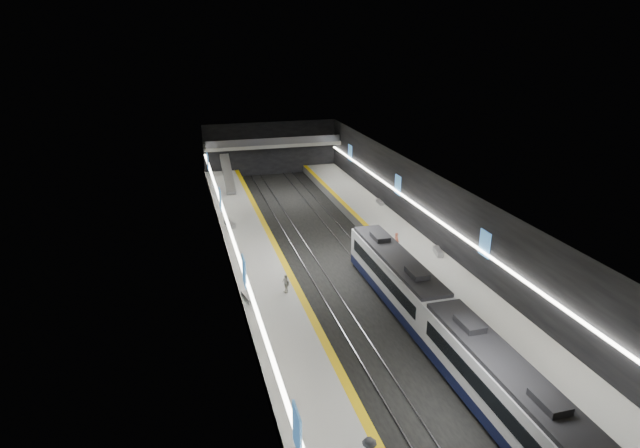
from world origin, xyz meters
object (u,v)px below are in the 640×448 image
object	(u,v)px
passenger_right_a	(396,242)
passenger_left_a	(286,284)
bench_left_far	(230,224)
bench_left_near	(248,298)
bench_right_near	(438,252)
train	(439,321)
bench_right_far	(380,202)
escalator	(228,174)

from	to	relation	value
passenger_right_a	passenger_left_a	size ratio (longest dim) A/B	1.12
bench_left_far	passenger_left_a	distance (m)	16.82
passenger_right_a	passenger_left_a	world-z (taller)	passenger_right_a
bench_left_far	passenger_right_a	world-z (taller)	passenger_right_a
passenger_right_a	passenger_left_a	distance (m)	13.39
bench_left_near	bench_right_near	xyz separation A→B (m)	(18.67, 4.22, 0.03)
train	bench_left_far	size ratio (longest dim) A/B	14.88
bench_left_far	bench_right_far	distance (m)	18.74
passenger_left_a	passenger_right_a	bearing A→B (deg)	92.83
passenger_left_a	train	bearing A→B (deg)	21.13
bench_right_far	escalator	bearing A→B (deg)	146.88
bench_right_near	passenger_right_a	size ratio (longest dim) A/B	1.13
escalator	passenger_left_a	bearing A→B (deg)	-87.88
bench_left_far	passenger_right_a	distance (m)	18.32
train	passenger_right_a	distance (m)	15.33
train	bench_left_near	size ratio (longest dim) A/B	16.96
bench_left_near	bench_right_far	size ratio (longest dim) A/B	1.07
train	bench_left_near	bearing A→B (deg)	143.93
train	escalator	world-z (taller)	escalator
escalator	bench_right_far	xyz separation A→B (m)	(17.00, -11.87, -1.70)
bench_left_far	bench_right_far	xyz separation A→B (m)	(18.50, 3.00, -0.05)
bench_right_far	passenger_right_a	distance (m)	14.36
escalator	passenger_left_a	xyz separation A→B (m)	(1.17, -31.47, -1.11)
bench_left_far	passenger_right_a	size ratio (longest dim) A/B	1.15
bench_right_near	bench_right_far	xyz separation A→B (m)	(0.33, 15.86, -0.04)
bench_left_near	bench_right_near	distance (m)	19.15
train	passenger_left_a	world-z (taller)	train
passenger_left_a	bench_left_near	bearing A→B (deg)	-104.03
train	bench_right_near	bearing A→B (deg)	62.76
train	passenger_left_a	xyz separation A→B (m)	(-8.83, 9.22, -0.41)
bench_left_far	escalator	bearing A→B (deg)	68.21
train	bench_right_near	world-z (taller)	train
passenger_right_a	bench_right_far	bearing A→B (deg)	-28.69
train	escalator	bearing A→B (deg)	103.81
bench_right_near	bench_right_far	distance (m)	15.87
bench_left_near	bench_left_far	size ratio (longest dim) A/B	0.88
bench_left_near	bench_right_far	bearing A→B (deg)	34.50
bench_left_near	passenger_left_a	xyz separation A→B (m)	(3.17, 0.48, 0.57)
train	bench_right_near	size ratio (longest dim) A/B	15.12
passenger_right_a	bench_left_near	bearing A→B (deg)	98.69
bench_left_far	bench_right_near	bearing A→B (deg)	-51.31
bench_left_near	bench_right_near	world-z (taller)	bench_right_near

